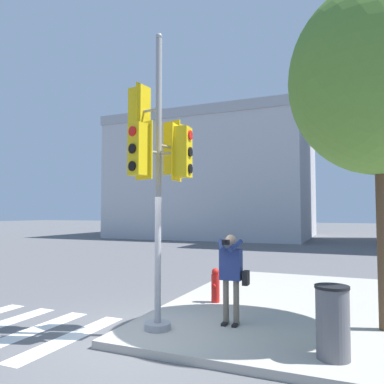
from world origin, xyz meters
name	(u,v)px	position (x,y,z in m)	size (l,w,h in m)	color
ground_plane	(134,343)	(0.00, 0.00, 0.00)	(160.00, 160.00, 0.00)	#5B5B5E
sidewalk_corner	(356,310)	(3.50, 3.50, 0.07)	(8.00, 8.00, 0.14)	#ADA89E
traffic_signal_pole	(159,158)	(0.21, 0.45, 3.22)	(1.28, 1.27, 5.41)	#939399
person_photographer	(232,271)	(1.35, 1.21, 1.13)	(0.58, 0.54, 1.66)	black
street_tree	(378,79)	(3.95, 1.98, 4.67)	(3.23, 3.23, 6.32)	brown
fire_hydrant	(215,285)	(0.50, 2.74, 0.52)	(0.19, 0.25, 0.79)	red
trash_bin	(333,322)	(3.15, 0.21, 0.65)	(0.49, 0.49, 1.03)	#5B5B60
building_left	(217,180)	(-8.12, 27.99, 5.35)	(17.00, 13.50, 10.68)	#BCBCC1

